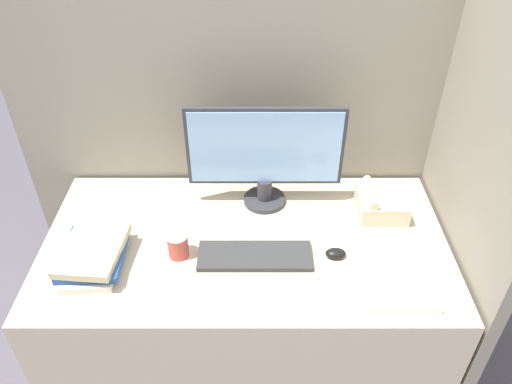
{
  "coord_description": "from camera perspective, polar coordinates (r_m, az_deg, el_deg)",
  "views": [
    {
      "loc": [
        0.04,
        -0.98,
        2.06
      ],
      "look_at": [
        0.04,
        0.44,
        0.96
      ],
      "focal_mm": 35.0,
      "sensor_mm": 36.0,
      "label": 1
    }
  ],
  "objects": [
    {
      "name": "cubicle_panel_right",
      "position": [
        1.98,
        22.66,
        -1.69
      ],
      "size": [
        0.04,
        0.86,
        1.79
      ],
      "color": "gray",
      "rests_on": "ground_plane"
    },
    {
      "name": "coffee_cup",
      "position": [
        1.83,
        -8.84,
        -5.98
      ],
      "size": [
        0.08,
        0.08,
        0.1
      ],
      "color": "#BF4C3F",
      "rests_on": "desk"
    },
    {
      "name": "keyboard",
      "position": [
        1.82,
        -0.06,
        -7.32
      ],
      "size": [
        0.41,
        0.14,
        0.02
      ],
      "color": "#333333",
      "rests_on": "desk"
    },
    {
      "name": "desk_telephone",
      "position": [
        2.05,
        14.16,
        -1.28
      ],
      "size": [
        0.19,
        0.19,
        0.12
      ],
      "color": "beige",
      "rests_on": "desk"
    },
    {
      "name": "mouse",
      "position": [
        1.84,
        9.15,
        -6.96
      ],
      "size": [
        0.07,
        0.05,
        0.03
      ],
      "color": "black",
      "rests_on": "desk"
    },
    {
      "name": "desk",
      "position": [
        2.17,
        -1.02,
        -12.84
      ],
      "size": [
        1.52,
        0.8,
        0.76
      ],
      "color": "beige",
      "rests_on": "ground_plane"
    },
    {
      "name": "paper_pile",
      "position": [
        1.81,
        16.05,
        -9.66
      ],
      "size": [
        0.24,
        0.28,
        0.02
      ],
      "color": "white",
      "rests_on": "desk"
    },
    {
      "name": "monitor",
      "position": [
        1.94,
        1.12,
        4.18
      ],
      "size": [
        0.61,
        0.17,
        0.43
      ],
      "color": "#333338",
      "rests_on": "desk"
    },
    {
      "name": "book_stack",
      "position": [
        1.87,
        -18.09,
        -6.8
      ],
      "size": [
        0.23,
        0.31,
        0.09
      ],
      "color": "silver",
      "rests_on": "desk"
    },
    {
      "name": "cubicle_panel_rear",
      "position": [
        2.16,
        -0.98,
        5.13
      ],
      "size": [
        1.92,
        0.04,
        1.79
      ],
      "color": "gray",
      "rests_on": "ground_plane"
    }
  ]
}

